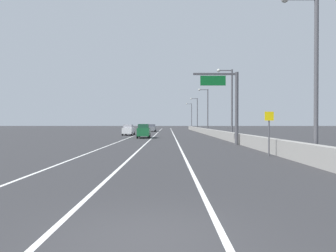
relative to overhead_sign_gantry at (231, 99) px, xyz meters
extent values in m
plane|color=#2D2D30|center=(-6.77, 39.41, -4.73)|extent=(320.00, 320.00, 0.00)
cube|color=silver|center=(-12.27, 30.41, -4.73)|extent=(0.16, 130.00, 0.00)
cube|color=silver|center=(-8.77, 30.41, -4.73)|extent=(0.16, 130.00, 0.00)
cube|color=silver|center=(-5.27, 30.41, -4.73)|extent=(0.16, 130.00, 0.00)
cube|color=gray|center=(1.34, 15.41, -4.18)|extent=(0.60, 120.00, 1.10)
cylinder|color=#47474C|center=(0.74, 0.02, -0.98)|extent=(0.36, 0.36, 7.50)
cube|color=#47474C|center=(-1.51, 0.02, 2.57)|extent=(4.50, 0.20, 0.20)
cube|color=#0C5923|center=(-1.73, -0.10, 1.87)|extent=(2.60, 0.10, 1.00)
cylinder|color=#4C4C51|center=(0.44, -10.53, -3.53)|extent=(0.10, 0.10, 2.40)
cube|color=yellow|center=(0.44, -10.57, -2.03)|extent=(0.60, 0.04, 0.60)
cylinder|color=#4C4C51|center=(2.10, -13.52, 0.00)|extent=(0.24, 0.24, 9.45)
cylinder|color=#4C4C51|center=(2.25, 9.20, 0.00)|extent=(0.24, 0.24, 9.45)
cube|color=#4C4C51|center=(1.35, 9.20, 4.58)|extent=(1.80, 0.12, 0.12)
sphere|color=beige|center=(0.45, 9.20, 4.58)|extent=(0.44, 0.44, 0.44)
cylinder|color=#4C4C51|center=(2.08, 31.91, 0.00)|extent=(0.24, 0.24, 9.45)
cube|color=#4C4C51|center=(1.18, 31.91, 4.58)|extent=(1.80, 0.12, 0.12)
sphere|color=beige|center=(0.28, 31.91, 4.58)|extent=(0.44, 0.44, 0.44)
cylinder|color=#4C4C51|center=(2.15, 54.62, 0.00)|extent=(0.24, 0.24, 9.45)
cube|color=#4C4C51|center=(1.25, 54.62, 4.58)|extent=(1.80, 0.12, 0.12)
sphere|color=beige|center=(0.35, 54.62, 4.58)|extent=(0.44, 0.44, 0.44)
cylinder|color=#4C4C51|center=(2.31, 77.33, 0.00)|extent=(0.24, 0.24, 9.45)
cube|color=#4C4C51|center=(1.41, 77.33, 4.58)|extent=(1.80, 0.12, 0.12)
sphere|color=beige|center=(0.51, 77.33, 4.58)|extent=(0.44, 0.44, 0.44)
cube|color=#196033|center=(-9.99, 13.74, -3.81)|extent=(1.83, 4.68, 1.15)
cube|color=#1C4633|center=(-9.99, 13.28, -2.93)|extent=(1.58, 2.12, 0.60)
cylinder|color=black|center=(-10.82, 15.60, -4.39)|extent=(0.23, 0.68, 0.68)
cylinder|color=black|center=(-9.23, 15.63, -4.39)|extent=(0.23, 0.68, 0.68)
cylinder|color=black|center=(-10.76, 11.85, -4.39)|extent=(0.23, 0.68, 0.68)
cylinder|color=black|center=(-9.17, 11.88, -4.39)|extent=(0.23, 0.68, 0.68)
cube|color=white|center=(-13.57, 23.22, -3.88)|extent=(1.80, 4.57, 1.02)
cube|color=#96969E|center=(-13.57, 22.76, -3.06)|extent=(1.56, 2.07, 0.60)
cylinder|color=black|center=(-14.33, 25.05, -4.39)|extent=(0.23, 0.68, 0.68)
cylinder|color=black|center=(-12.75, 25.03, -4.39)|extent=(0.23, 0.68, 0.68)
cylinder|color=black|center=(-14.38, 21.40, -4.39)|extent=(0.23, 0.68, 0.68)
cylinder|color=black|center=(-12.80, 21.38, -4.39)|extent=(0.23, 0.68, 0.68)
cube|color=slate|center=(-10.50, 46.05, -3.89)|extent=(1.87, 4.56, 1.00)
cube|color=#4D505A|center=(-10.51, 45.60, -3.09)|extent=(1.61, 2.07, 0.60)
cylinder|color=black|center=(-11.27, 47.88, -4.39)|extent=(0.24, 0.68, 0.68)
cylinder|color=black|center=(-9.66, 47.84, -4.39)|extent=(0.24, 0.68, 0.68)
cylinder|color=black|center=(-11.35, 44.26, -4.39)|extent=(0.24, 0.68, 0.68)
cylinder|color=black|center=(-9.74, 44.22, -4.39)|extent=(0.24, 0.68, 0.68)
camera|label=1|loc=(-6.36, -30.22, -2.50)|focal=31.32mm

